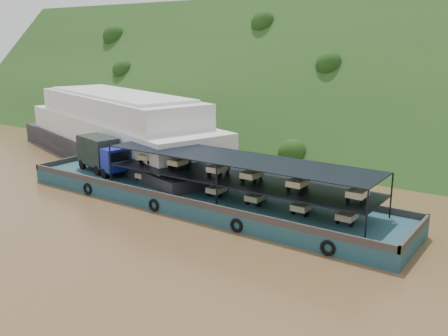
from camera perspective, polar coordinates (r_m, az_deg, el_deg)
The scene contains 4 objects.
ground at distance 38.66m, azimuth -0.12°, elevation -5.92°, with size 160.00×160.00×0.00m, color brown.
hillside at distance 70.20m, azimuth 17.05°, elevation 2.67°, with size 140.00×28.00×28.00m, color #203C16.
cargo_barge at distance 42.26m, azimuth -3.65°, elevation -2.57°, with size 35.00×7.18×4.54m.
passenger_ferry at distance 58.43m, azimuth -11.91°, elevation 4.13°, with size 39.53×20.73×7.78m.
Camera 1 is at (20.87, -29.68, 13.33)m, focal length 40.00 mm.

